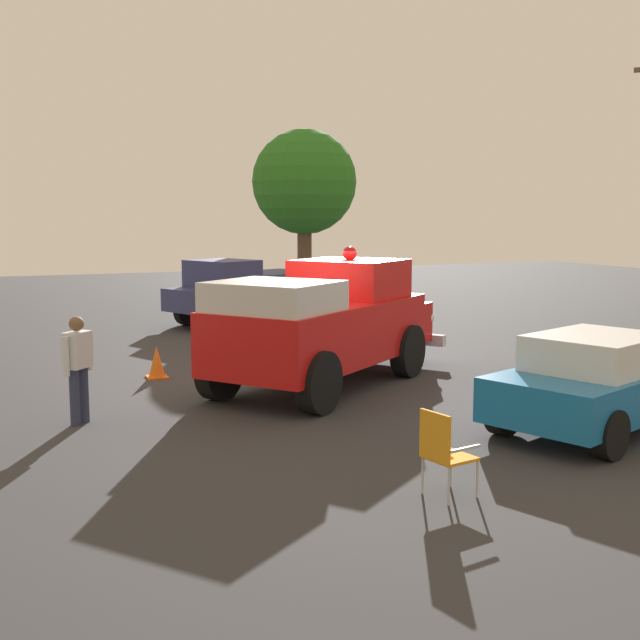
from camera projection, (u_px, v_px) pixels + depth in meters
name	position (u px, v px, depth m)	size (l,w,h in m)	color
ground_plane	(303.00, 382.00, 15.61)	(60.00, 60.00, 0.00)	#333335
vintage_fire_truck	(326.00, 323.00, 15.13)	(5.34, 6.04, 2.59)	black
classic_hot_rod	(607.00, 379.00, 12.19)	(3.29, 4.73, 1.46)	black
parked_pickup	(245.00, 290.00, 23.81)	(3.71, 5.11, 1.90)	black
lawn_chair_by_car	(260.00, 323.00, 19.57)	(0.55, 0.56, 1.02)	#B7BABF
lawn_chair_spare	(443.00, 448.00, 9.16)	(0.60, 0.59, 1.02)	#B7BABF
spectator_standing	(78.00, 362.00, 12.37)	(0.53, 0.52, 1.68)	#2D334C
oak_tree_distant	(304.00, 183.00, 28.75)	(3.73, 3.73, 6.20)	brown
traffic_cone	(157.00, 363.00, 15.92)	(0.40, 0.40, 0.64)	orange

